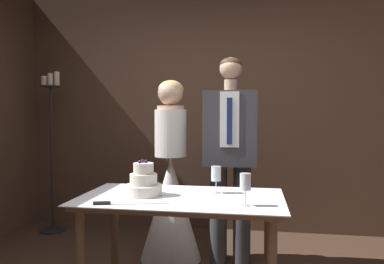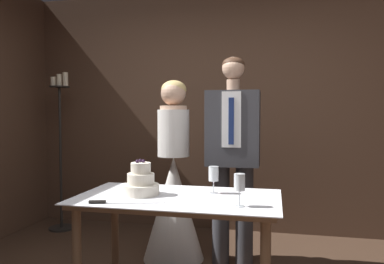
{
  "view_description": "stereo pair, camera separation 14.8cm",
  "coord_description": "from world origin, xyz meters",
  "px_view_note": "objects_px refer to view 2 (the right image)",
  "views": [
    {
      "loc": [
        0.53,
        -2.04,
        1.29
      ],
      "look_at": [
        0.06,
        0.74,
        1.16
      ],
      "focal_mm": 35.0,
      "sensor_mm": 36.0,
      "label": 1
    },
    {
      "loc": [
        0.67,
        -2.02,
        1.29
      ],
      "look_at": [
        0.06,
        0.74,
        1.16
      ],
      "focal_mm": 35.0,
      "sensor_mm": 36.0,
      "label": 2
    }
  ],
  "objects_px": {
    "cake_table": "(178,211)",
    "wine_glass_near": "(240,184)",
    "tiered_cake": "(141,183)",
    "cake_knife": "(112,202)",
    "bride": "(174,193)",
    "candle_stand": "(61,150)",
    "wine_glass_middle": "(214,175)",
    "groom": "(233,150)"
  },
  "relations": [
    {
      "from": "wine_glass_near",
      "to": "candle_stand",
      "type": "xyz_separation_m",
      "value": [
        -2.14,
        1.61,
        0.0
      ]
    },
    {
      "from": "wine_glass_near",
      "to": "tiered_cake",
      "type": "bearing_deg",
      "value": 165.1
    },
    {
      "from": "tiered_cake",
      "to": "bride",
      "type": "distance_m",
      "value": 0.9
    },
    {
      "from": "cake_table",
      "to": "bride",
      "type": "relative_size",
      "value": 0.82
    },
    {
      "from": "bride",
      "to": "groom",
      "type": "relative_size",
      "value": 0.9
    },
    {
      "from": "wine_glass_near",
      "to": "groom",
      "type": "bearing_deg",
      "value": 98.35
    },
    {
      "from": "tiered_cake",
      "to": "wine_glass_middle",
      "type": "distance_m",
      "value": 0.49
    },
    {
      "from": "wine_glass_near",
      "to": "wine_glass_middle",
      "type": "distance_m",
      "value": 0.38
    },
    {
      "from": "bride",
      "to": "candle_stand",
      "type": "relative_size",
      "value": 0.91
    },
    {
      "from": "cake_knife",
      "to": "wine_glass_near",
      "type": "height_order",
      "value": "wine_glass_near"
    },
    {
      "from": "wine_glass_middle",
      "to": "candle_stand",
      "type": "bearing_deg",
      "value": 146.49
    },
    {
      "from": "wine_glass_near",
      "to": "bride",
      "type": "xyz_separation_m",
      "value": [
        -0.68,
        1.04,
        -0.3
      ]
    },
    {
      "from": "groom",
      "to": "cake_knife",
      "type": "bearing_deg",
      "value": -117.69
    },
    {
      "from": "tiered_cake",
      "to": "wine_glass_near",
      "type": "height_order",
      "value": "tiered_cake"
    },
    {
      "from": "cake_table",
      "to": "tiered_cake",
      "type": "xyz_separation_m",
      "value": [
        -0.25,
        -0.01,
        0.18
      ]
    },
    {
      "from": "tiered_cake",
      "to": "cake_knife",
      "type": "distance_m",
      "value": 0.29
    },
    {
      "from": "candle_stand",
      "to": "groom",
      "type": "bearing_deg",
      "value": -15.99
    },
    {
      "from": "candle_stand",
      "to": "wine_glass_middle",
      "type": "bearing_deg",
      "value": -33.51
    },
    {
      "from": "cake_table",
      "to": "wine_glass_near",
      "type": "xyz_separation_m",
      "value": [
        0.42,
        -0.18,
        0.23
      ]
    },
    {
      "from": "tiered_cake",
      "to": "bride",
      "type": "height_order",
      "value": "bride"
    },
    {
      "from": "cake_knife",
      "to": "wine_glass_middle",
      "type": "xyz_separation_m",
      "value": [
        0.54,
        0.42,
        0.12
      ]
    },
    {
      "from": "cake_table",
      "to": "candle_stand",
      "type": "bearing_deg",
      "value": 140.46
    },
    {
      "from": "tiered_cake",
      "to": "cake_knife",
      "type": "bearing_deg",
      "value": -106.64
    },
    {
      "from": "cake_knife",
      "to": "groom",
      "type": "bearing_deg",
      "value": 47.32
    },
    {
      "from": "cake_knife",
      "to": "bride",
      "type": "bearing_deg",
      "value": 71.58
    },
    {
      "from": "bride",
      "to": "cake_table",
      "type": "bearing_deg",
      "value": -72.94
    },
    {
      "from": "wine_glass_middle",
      "to": "bride",
      "type": "xyz_separation_m",
      "value": [
        -0.48,
        0.72,
        -0.29
      ]
    },
    {
      "from": "tiered_cake",
      "to": "wine_glass_middle",
      "type": "relative_size",
      "value": 1.33
    },
    {
      "from": "tiered_cake",
      "to": "groom",
      "type": "distance_m",
      "value": 1.01
    },
    {
      "from": "wine_glass_near",
      "to": "wine_glass_middle",
      "type": "xyz_separation_m",
      "value": [
        -0.2,
        0.33,
        -0.01
      ]
    },
    {
      "from": "tiered_cake",
      "to": "wine_glass_near",
      "type": "bearing_deg",
      "value": -14.9
    },
    {
      "from": "cake_knife",
      "to": "wine_glass_middle",
      "type": "distance_m",
      "value": 0.69
    },
    {
      "from": "cake_knife",
      "to": "bride",
      "type": "distance_m",
      "value": 1.15
    },
    {
      "from": "cake_table",
      "to": "groom",
      "type": "distance_m",
      "value": 0.95
    },
    {
      "from": "cake_knife",
      "to": "candle_stand",
      "type": "relative_size",
      "value": 0.25
    },
    {
      "from": "wine_glass_middle",
      "to": "groom",
      "type": "height_order",
      "value": "groom"
    },
    {
      "from": "cake_table",
      "to": "groom",
      "type": "height_order",
      "value": "groom"
    },
    {
      "from": "tiered_cake",
      "to": "cake_knife",
      "type": "xyz_separation_m",
      "value": [
        -0.08,
        -0.27,
        -0.07
      ]
    },
    {
      "from": "cake_knife",
      "to": "tiered_cake",
      "type": "bearing_deg",
      "value": 58.37
    },
    {
      "from": "wine_glass_middle",
      "to": "candle_stand",
      "type": "distance_m",
      "value": 2.33
    },
    {
      "from": "wine_glass_near",
      "to": "wine_glass_middle",
      "type": "bearing_deg",
      "value": 122.0
    },
    {
      "from": "groom",
      "to": "candle_stand",
      "type": "height_order",
      "value": "groom"
    }
  ]
}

